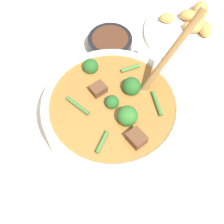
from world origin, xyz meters
name	(u,v)px	position (x,y,z in m)	size (l,w,h in m)	color
ground_plane	(112,128)	(0.00, 0.00, 0.00)	(4.00, 4.00, 0.00)	silver
stew_bowl	(112,113)	(0.00, 0.00, 0.06)	(0.29, 0.26, 0.24)	white
condiment_bowl	(110,43)	(0.16, 0.14, 0.02)	(0.10, 0.10, 0.04)	black
food_plate	(190,29)	(0.33, 0.02, 0.01)	(0.22, 0.22, 0.05)	white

